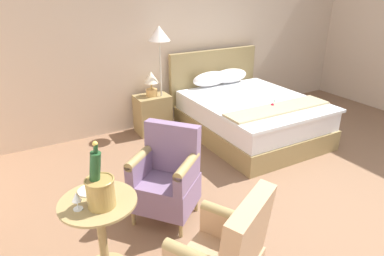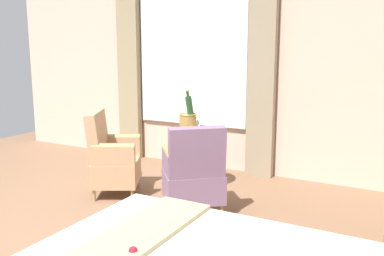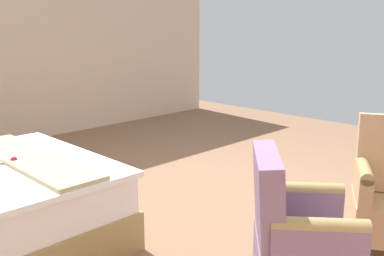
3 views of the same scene
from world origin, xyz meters
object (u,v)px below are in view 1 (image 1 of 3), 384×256
at_px(bed, 248,114).
at_px(side_table_round, 101,230).
at_px(bedside_lamp, 151,81).
at_px(champagne_bucket, 100,188).
at_px(wine_glass_near_edge, 76,198).
at_px(nightstand, 153,114).
at_px(floor_lamp_brass, 160,46).
at_px(armchair_by_window, 166,178).
at_px(wine_glass_near_bucket, 105,179).
at_px(snack_plate, 90,190).

bearing_deg(bed, side_table_round, -149.08).
distance_m(bedside_lamp, champagne_bucket, 2.90).
bearing_deg(bedside_lamp, wine_glass_near_edge, -123.61).
relative_size(bed, wine_glass_near_edge, 15.03).
bearing_deg(nightstand, champagne_bucket, -120.54).
bearing_deg(floor_lamp_brass, side_table_round, -124.37).
xyz_separation_m(floor_lamp_brass, side_table_round, (-1.61, -2.36, -0.92)).
xyz_separation_m(bed, floor_lamp_brass, (-1.09, 0.74, 1.00)).
bearing_deg(champagne_bucket, armchair_by_window, 32.83).
height_order(wine_glass_near_bucket, armchair_by_window, armchair_by_window).
distance_m(nightstand, floor_lamp_brass, 1.05).
relative_size(side_table_round, wine_glass_near_edge, 4.94).
bearing_deg(wine_glass_near_bucket, bedside_lamp, 58.95).
bearing_deg(side_table_round, wine_glass_near_edge, -168.71).
relative_size(champagne_bucket, wine_glass_near_edge, 3.74).
bearing_deg(wine_glass_near_edge, armchair_by_window, 25.98).
bearing_deg(floor_lamp_brass, wine_glass_near_bucket, -124.14).
height_order(floor_lamp_brass, wine_glass_near_bucket, floor_lamp_brass).
distance_m(bed, bedside_lamp, 1.54).
relative_size(wine_glass_near_bucket, armchair_by_window, 0.13).
bearing_deg(snack_plate, champagne_bucket, -82.35).
xyz_separation_m(champagne_bucket, wine_glass_near_edge, (-0.16, 0.04, -0.05)).
bearing_deg(wine_glass_near_edge, snack_plate, 55.54).
height_order(bed, wine_glass_near_edge, bed).
bearing_deg(floor_lamp_brass, armchair_by_window, -113.68).
relative_size(nightstand, armchair_by_window, 0.62).
bearing_deg(wine_glass_near_bucket, armchair_by_window, 23.56).
distance_m(wine_glass_near_edge, snack_plate, 0.25).
xyz_separation_m(nightstand, armchair_by_window, (-0.73, -2.02, 0.14)).
height_order(nightstand, wine_glass_near_bucket, wine_glass_near_bucket).
relative_size(side_table_round, champagne_bucket, 1.32).
relative_size(bed, wine_glass_near_bucket, 16.39).
bearing_deg(wine_glass_near_edge, bedside_lamp, 56.39).
bearing_deg(champagne_bucket, floor_lamp_brass, 56.60).
distance_m(bed, side_table_round, 3.16).
bearing_deg(bed, armchair_by_window, -148.18).
height_order(nightstand, armchair_by_window, armchair_by_window).
bearing_deg(nightstand, bed, -33.66).
height_order(floor_lamp_brass, side_table_round, floor_lamp_brass).
relative_size(floor_lamp_brass, wine_glass_near_bucket, 12.73).
bearing_deg(floor_lamp_brass, champagne_bucket, -123.40).
relative_size(bed, champagne_bucket, 4.02).
height_order(bedside_lamp, snack_plate, bedside_lamp).
distance_m(wine_glass_near_bucket, wine_glass_near_edge, 0.29).
height_order(nightstand, bedside_lamp, bedside_lamp).
height_order(floor_lamp_brass, champagne_bucket, floor_lamp_brass).
relative_size(wine_glass_near_bucket, wine_glass_near_edge, 0.92).
bearing_deg(bed, snack_plate, -151.80).
distance_m(side_table_round, armchair_by_window, 0.86).
distance_m(nightstand, armchair_by_window, 2.15).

